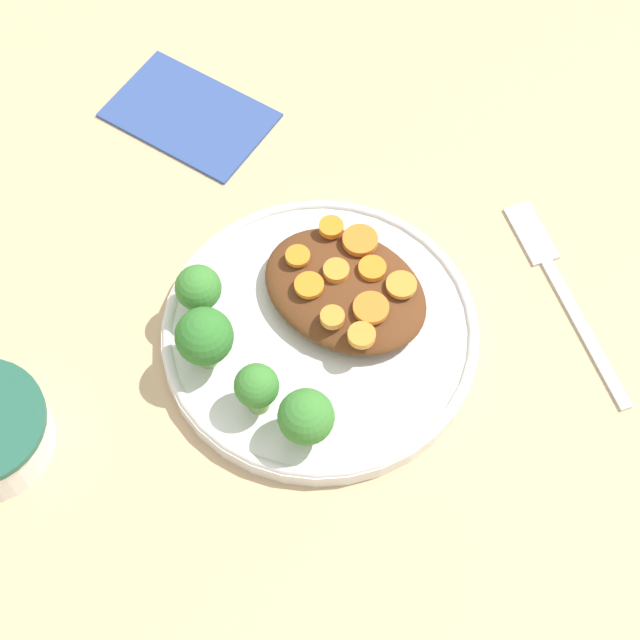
# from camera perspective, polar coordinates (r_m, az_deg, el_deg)

# --- Properties ---
(ground_plane) EXTENTS (4.00, 4.00, 0.00)m
(ground_plane) POSITION_cam_1_polar(r_m,az_deg,el_deg) (0.84, -0.00, -1.02)
(ground_plane) COLOR tan
(plate) EXTENTS (0.25, 0.25, 0.02)m
(plate) POSITION_cam_1_polar(r_m,az_deg,el_deg) (0.84, -0.00, -0.68)
(plate) COLOR silver
(plate) RESTS_ON ground_plane
(stew_mound) EXTENTS (0.14, 0.10, 0.03)m
(stew_mound) POSITION_cam_1_polar(r_m,az_deg,el_deg) (0.83, 1.60, 1.45)
(stew_mound) COLOR #5B3319
(stew_mound) RESTS_ON plate
(broccoli_floret_0) EXTENTS (0.03, 0.03, 0.05)m
(broccoli_floret_0) POSITION_cam_1_polar(r_m,az_deg,el_deg) (0.78, -3.65, -3.46)
(broccoli_floret_0) COLOR #759E51
(broccoli_floret_0) RESTS_ON plate
(broccoli_floret_1) EXTENTS (0.04, 0.04, 0.05)m
(broccoli_floret_1) POSITION_cam_1_polar(r_m,az_deg,el_deg) (0.76, -0.75, -5.22)
(broccoli_floret_1) COLOR #7FA85B
(broccoli_floret_1) RESTS_ON plate
(broccoli_floret_2) EXTENTS (0.04, 0.04, 0.05)m
(broccoli_floret_2) POSITION_cam_1_polar(r_m,az_deg,el_deg) (0.82, -6.50, 1.64)
(broccoli_floret_2) COLOR #759E51
(broccoli_floret_2) RESTS_ON plate
(broccoli_floret_3) EXTENTS (0.04, 0.04, 0.06)m
(broccoli_floret_3) POSITION_cam_1_polar(r_m,az_deg,el_deg) (0.79, -6.19, -0.93)
(broccoli_floret_3) COLOR #7FA85B
(broccoli_floret_3) RESTS_ON plate
(carrot_slice_0) EXTENTS (0.03, 0.03, 0.00)m
(carrot_slice_0) POSITION_cam_1_polar(r_m,az_deg,el_deg) (0.81, 2.74, 0.65)
(carrot_slice_0) COLOR orange
(carrot_slice_0) RESTS_ON stew_mound
(carrot_slice_1) EXTENTS (0.03, 0.03, 0.01)m
(carrot_slice_1) POSITION_cam_1_polar(r_m,az_deg,el_deg) (0.84, 2.16, 4.27)
(carrot_slice_1) COLOR orange
(carrot_slice_1) RESTS_ON stew_mound
(carrot_slice_2) EXTENTS (0.02, 0.02, 0.00)m
(carrot_slice_2) POSITION_cam_1_polar(r_m,az_deg,el_deg) (0.82, 4.36, 1.88)
(carrot_slice_2) COLOR orange
(carrot_slice_2) RESTS_ON stew_mound
(carrot_slice_3) EXTENTS (0.02, 0.02, 0.00)m
(carrot_slice_3) POSITION_cam_1_polar(r_m,az_deg,el_deg) (0.82, -0.59, 1.87)
(carrot_slice_3) COLOR orange
(carrot_slice_3) RESTS_ON stew_mound
(carrot_slice_4) EXTENTS (0.02, 0.02, 0.01)m
(carrot_slice_4) POSITION_cam_1_polar(r_m,az_deg,el_deg) (0.82, 0.87, 2.65)
(carrot_slice_4) COLOR orange
(carrot_slice_4) RESTS_ON stew_mound
(carrot_slice_5) EXTENTS (0.02, 0.02, 0.01)m
(carrot_slice_5) POSITION_cam_1_polar(r_m,az_deg,el_deg) (0.79, 2.13, -0.96)
(carrot_slice_5) COLOR orange
(carrot_slice_5) RESTS_ON stew_mound
(carrot_slice_6) EXTENTS (0.02, 0.02, 0.00)m
(carrot_slice_6) POSITION_cam_1_polar(r_m,az_deg,el_deg) (0.83, -1.19, 3.43)
(carrot_slice_6) COLOR orange
(carrot_slice_6) RESTS_ON stew_mound
(carrot_slice_7) EXTENTS (0.02, 0.02, 0.01)m
(carrot_slice_7) POSITION_cam_1_polar(r_m,az_deg,el_deg) (0.84, 0.60, 4.98)
(carrot_slice_7) COLOR orange
(carrot_slice_7) RESTS_ON stew_mound
(carrot_slice_8) EXTENTS (0.02, 0.02, 0.01)m
(carrot_slice_8) POSITION_cam_1_polar(r_m,az_deg,el_deg) (0.82, 2.80, 2.77)
(carrot_slice_8) COLOR orange
(carrot_slice_8) RESTS_ON stew_mound
(carrot_slice_9) EXTENTS (0.02, 0.02, 0.01)m
(carrot_slice_9) POSITION_cam_1_polar(r_m,az_deg,el_deg) (0.80, 0.87, 0.40)
(carrot_slice_9) COLOR orange
(carrot_slice_9) RESTS_ON stew_mound
(fork) EXTENTS (0.17, 0.13, 0.01)m
(fork) POSITION_cam_1_polar(r_m,az_deg,el_deg) (0.89, 12.55, 2.10)
(fork) COLOR #BCBCBC
(fork) RESTS_ON ground_plane
(napkin) EXTENTS (0.14, 0.10, 0.01)m
(napkin) POSITION_cam_1_polar(r_m,az_deg,el_deg) (0.98, -6.98, 10.84)
(napkin) COLOR #334C8C
(napkin) RESTS_ON ground_plane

